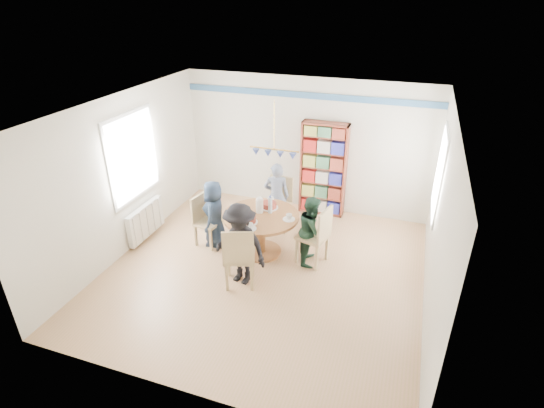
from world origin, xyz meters
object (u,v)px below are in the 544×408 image
at_px(person_right, 312,230).
at_px(chair_left, 204,218).
at_px(bookshelf, 323,170).
at_px(radiator, 146,221).
at_px(chair_near, 239,255).
at_px(person_far, 276,196).
at_px(dining_table, 261,225).
at_px(person_near, 240,244).
at_px(chair_far, 280,200).
at_px(person_left, 214,214).
at_px(chair_right, 318,234).

bearing_deg(person_right, chair_left, 84.24).
bearing_deg(bookshelf, radiator, -144.23).
distance_m(chair_left, chair_near, 1.45).
distance_m(chair_left, person_far, 1.43).
distance_m(dining_table, person_near, 0.88).
xyz_separation_m(chair_far, person_right, (0.88, -0.95, 0.04)).
bearing_deg(radiator, bookshelf, 35.77).
distance_m(chair_left, person_left, 0.21).
bearing_deg(person_left, chair_far, 128.43).
relative_size(dining_table, person_far, 0.99).
distance_m(chair_near, person_far, 1.95).
bearing_deg(person_far, person_near, 74.11).
distance_m(chair_far, person_left, 1.33).
bearing_deg(dining_table, chair_left, -178.16).
relative_size(dining_table, chair_left, 1.39).
xyz_separation_m(radiator, dining_table, (2.18, 0.22, 0.21)).
height_order(person_left, bookshelf, bookshelf).
relative_size(dining_table, chair_far, 1.29).
bearing_deg(person_near, chair_right, 52.36).
bearing_deg(person_right, person_near, 127.14).
bearing_deg(chair_left, chair_far, 43.41).
bearing_deg(chair_left, person_right, 1.96).
bearing_deg(chair_left, chair_near, -41.94).
xyz_separation_m(dining_table, person_far, (-0.04, 0.94, 0.10)).
distance_m(radiator, bookshelf, 3.54).
bearing_deg(person_near, chair_near, -65.74).
height_order(dining_table, chair_left, chair_left).
xyz_separation_m(dining_table, chair_far, (0.01, 0.99, -0.00)).
relative_size(person_left, person_far, 0.93).
bearing_deg(chair_right, person_near, -139.20).
relative_size(chair_far, person_near, 0.74).
bearing_deg(person_right, bookshelf, -0.19).
distance_m(radiator, person_near, 2.28).
height_order(chair_right, person_far, person_far).
bearing_deg(chair_near, dining_table, 90.88).
distance_m(chair_left, person_near, 1.35).
xyz_separation_m(chair_right, chair_far, (-0.97, 0.99, -0.02)).
bearing_deg(chair_left, person_left, 12.38).
height_order(dining_table, bookshelf, bookshelf).
relative_size(chair_left, chair_right, 0.89).
distance_m(chair_left, chair_right, 2.05).
height_order(chair_near, person_right, person_right).
height_order(chair_right, bookshelf, bookshelf).
bearing_deg(person_far, person_right, 118.94).
relative_size(dining_table, chair_right, 1.25).
xyz_separation_m(dining_table, person_near, (-0.02, -0.87, 0.12)).
distance_m(radiator, chair_far, 2.51).
relative_size(chair_far, chair_near, 0.96).
height_order(radiator, dining_table, dining_table).
relative_size(radiator, person_far, 0.76).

